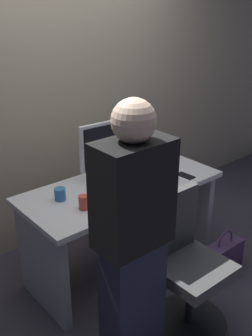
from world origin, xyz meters
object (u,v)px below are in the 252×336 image
Objects in this scene: office_chair at (185,269)px; mouse at (166,177)px; book_stack at (155,159)px; keyboard at (133,189)px; monitor at (111,146)px; desk at (122,211)px; cup_near_keyboard at (84,202)px; handbag at (223,256)px; cup_by_monitor at (60,194)px; cell_phone at (186,176)px; person_at_desk at (133,245)px.

office_chair is 9.40× the size of mouse.
book_stack is at bearing 59.46° from office_chair.
keyboard is 0.33m from mouse.
monitor is 5.41× the size of mouse.
book_stack is at bearing 7.98° from desk.
desk is 6.81× the size of book_stack.
cup_near_keyboard is at bearing 178.47° from keyboard.
office_chair is at bearing -166.30° from handbag.
handbag is at bearing -73.15° from book_stack.
cup_by_monitor reaches higher than cell_phone.
monitor is (0.57, 0.91, 0.17)m from person_at_desk.
office_chair is 4.15× the size of book_stack.
mouse is 0.76m from cup_near_keyboard.
person_at_desk is at bearing -154.95° from cell_phone.
mouse is at bearing 35.11° from person_at_desk.
book_stack is (0.94, 0.81, -0.00)m from person_at_desk.
office_chair reaches higher than cell_phone.
monitor is 0.58m from cup_near_keyboard.
person_at_desk is 0.84m from cup_by_monitor.
person_at_desk is 18.93× the size of cup_by_monitor.
handbag is at bearing -75.61° from cell_phone.
keyboard is 4.43× the size of cup_near_keyboard.
keyboard is 0.53m from cup_by_monitor.
monitor is 1.26× the size of keyboard.
cell_phone is (1.02, 0.54, -0.08)m from person_at_desk.
keyboard is 0.96m from handbag.
cup_near_keyboard is at bearing -167.50° from book_stack.
monitor is at bearing 134.69° from mouse.
cup_by_monitor is (-0.48, 0.22, 0.03)m from keyboard.
cup_by_monitor is (-0.49, 0.08, 0.27)m from desk.
person_at_desk is 1.24m from book_stack.
person_at_desk is 4.34× the size of handbag.
mouse reaches higher than cell_phone.
person_at_desk reaches higher than mouse.
desk is 10.70× the size of cell_phone.
office_chair is at bearing -95.54° from monitor.
handbag is (0.59, -0.43, -0.63)m from keyboard.
keyboard is (-0.03, -0.29, -0.25)m from monitor.
book_stack reaches higher than mouse.
cup_by_monitor is 1.42m from handbag.
monitor is at bearing 137.99° from cell_phone.
book_stack is (0.08, 0.20, 0.07)m from mouse.
person_at_desk is 0.82m from keyboard.
keyboard reaches higher than handbag.
office_chair is at bearing -123.50° from mouse.
cell_phone is at bearing -23.79° from desk.
handbag is (0.65, 0.16, -0.29)m from office_chair.
book_stack is (0.46, 0.78, 0.41)m from office_chair.
handbag is at bearing -23.13° from cup_near_keyboard.
person_at_desk reaches higher than handbag.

